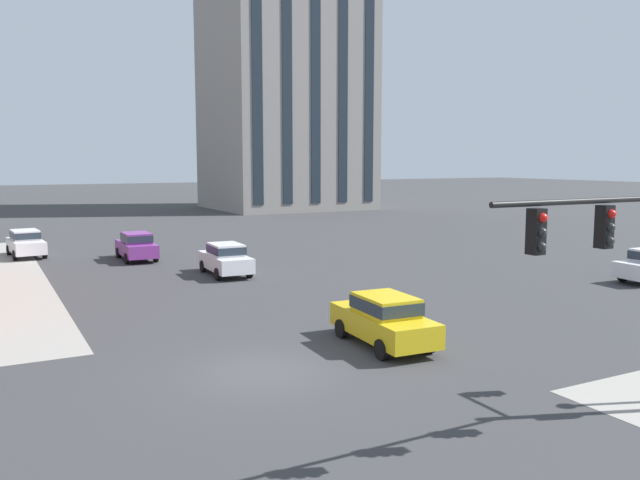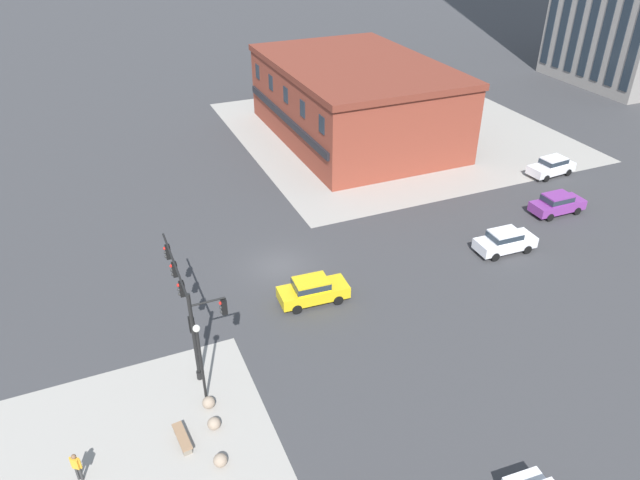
# 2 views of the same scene
# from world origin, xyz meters

# --- Properties ---
(ground_plane) EXTENTS (320.00, 320.00, 0.00)m
(ground_plane) POSITION_xyz_m (0.00, 0.00, 0.00)
(ground_plane) COLOR #38383A
(sidewalk_far_corner) EXTENTS (32.00, 32.00, 0.02)m
(sidewalk_far_corner) POSITION_xyz_m (-20.00, 20.00, 0.00)
(sidewalk_far_corner) COLOR gray
(sidewalk_far_corner) RESTS_ON ground
(traffic_signal_main) EXTENTS (7.16, 2.09, 5.62)m
(traffic_signal_main) POSITION_xyz_m (6.75, -7.37, 3.80)
(traffic_signal_main) COLOR black
(traffic_signal_main) RESTS_ON ground
(bollard_sphere_curb_a) EXTENTS (0.64, 0.64, 0.64)m
(bollard_sphere_curb_a) POSITION_xyz_m (10.61, -7.60, 0.32)
(bollard_sphere_curb_a) COLOR gray
(bollard_sphere_curb_a) RESTS_ON ground
(bollard_sphere_curb_b) EXTENTS (0.64, 0.64, 0.64)m
(bollard_sphere_curb_b) POSITION_xyz_m (12.03, -7.68, 0.32)
(bollard_sphere_curb_b) COLOR gray
(bollard_sphere_curb_b) RESTS_ON ground
(bollard_sphere_curb_c) EXTENTS (0.64, 0.64, 0.64)m
(bollard_sphere_curb_c) POSITION_xyz_m (14.23, -7.95, 0.32)
(bollard_sphere_curb_c) COLOR gray
(bollard_sphere_curb_c) RESTS_ON ground
(bench_near_signal) EXTENTS (1.84, 0.66, 0.49)m
(bench_near_signal) POSITION_xyz_m (12.30, -9.28, 0.33)
(bench_near_signal) COLOR #8E6B4C
(bench_near_signal) RESTS_ON ground
(pedestrian_near_bench) EXTENTS (0.37, 0.46, 1.64)m
(pedestrian_near_bench) POSITION_xyz_m (12.52, -13.90, 0.94)
(pedestrian_near_bench) COLOR #333333
(pedestrian_near_bench) RESTS_ON ground
(street_lamp_corner_near) EXTENTS (0.36, 0.36, 4.87)m
(street_lamp_corner_near) POSITION_xyz_m (10.00, -7.60, 3.10)
(street_lamp_corner_near) COLOR black
(street_lamp_corner_near) RESTS_ON ground
(car_main_northbound_far) EXTENTS (2.08, 4.49, 1.68)m
(car_main_northbound_far) POSITION_xyz_m (4.53, 0.60, 0.92)
(car_main_northbound_far) COLOR gold
(car_main_northbound_far) RESTS_ON ground
(car_main_southbound_far) EXTENTS (1.93, 4.42, 1.68)m
(car_main_southbound_far) POSITION_xyz_m (1.45, 23.01, 0.92)
(car_main_southbound_far) COLOR #7A3389
(car_main_southbound_far) RESTS_ON ground
(car_cross_eastbound) EXTENTS (2.17, 4.53, 1.68)m
(car_cross_eastbound) POSITION_xyz_m (-4.39, 27.67, 0.92)
(car_cross_eastbound) COLOR silver
(car_cross_eastbound) RESTS_ON ground
(car_parked_curb) EXTENTS (2.02, 4.46, 1.68)m
(car_parked_curb) POSITION_xyz_m (4.45, 15.52, 0.92)
(car_parked_curb) COLOR silver
(car_parked_curb) RESTS_ON ground
(storefront_block_near_corner) EXTENTS (22.39, 15.16, 7.72)m
(storefront_block_near_corner) POSITION_xyz_m (-19.97, 15.37, 3.87)
(storefront_block_near_corner) COLOR brown
(storefront_block_near_corner) RESTS_ON ground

